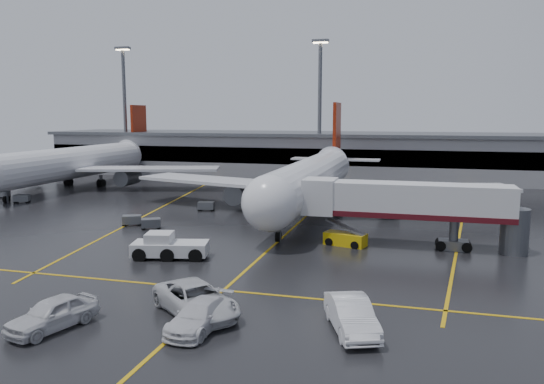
# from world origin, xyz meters

# --- Properties ---
(ground) EXTENTS (220.00, 220.00, 0.00)m
(ground) POSITION_xyz_m (0.00, 0.00, 0.00)
(ground) COLOR black
(ground) RESTS_ON ground
(apron_line_centre) EXTENTS (0.25, 90.00, 0.02)m
(apron_line_centre) POSITION_xyz_m (0.00, 0.00, 0.01)
(apron_line_centre) COLOR gold
(apron_line_centre) RESTS_ON ground
(apron_line_stop) EXTENTS (60.00, 0.25, 0.02)m
(apron_line_stop) POSITION_xyz_m (0.00, -22.00, 0.01)
(apron_line_stop) COLOR gold
(apron_line_stop) RESTS_ON ground
(apron_line_left) EXTENTS (9.99, 69.35, 0.02)m
(apron_line_left) POSITION_xyz_m (-20.00, 10.00, 0.01)
(apron_line_left) COLOR gold
(apron_line_left) RESTS_ON ground
(apron_line_right) EXTENTS (7.57, 69.64, 0.02)m
(apron_line_right) POSITION_xyz_m (18.00, 10.00, 0.01)
(apron_line_right) COLOR gold
(apron_line_right) RESTS_ON ground
(terminal) EXTENTS (122.00, 19.00, 8.60)m
(terminal) POSITION_xyz_m (0.00, 47.93, 4.32)
(terminal) COLOR gray
(terminal) RESTS_ON ground
(light_mast_left) EXTENTS (3.00, 1.20, 25.45)m
(light_mast_left) POSITION_xyz_m (-45.00, 42.00, 14.47)
(light_mast_left) COLOR #595B60
(light_mast_left) RESTS_ON ground
(light_mast_mid) EXTENTS (3.00, 1.20, 25.45)m
(light_mast_mid) POSITION_xyz_m (-5.00, 42.00, 14.47)
(light_mast_mid) COLOR #595B60
(light_mast_mid) RESTS_ON ground
(main_airliner) EXTENTS (48.80, 45.60, 14.10)m
(main_airliner) POSITION_xyz_m (0.00, 9.70, 4.21)
(main_airliner) COLOR silver
(main_airliner) RESTS_ON ground
(second_airliner) EXTENTS (48.80, 45.60, 14.10)m
(second_airliner) POSITION_xyz_m (-42.00, 21.70, 4.21)
(second_airliner) COLOR silver
(second_airliner) RESTS_ON ground
(jet_bridge) EXTENTS (19.90, 3.40, 6.05)m
(jet_bridge) POSITION_xyz_m (11.87, -6.00, 3.93)
(jet_bridge) COLOR silver
(jet_bridge) RESTS_ON ground
(pushback_tractor) EXTENTS (6.72, 3.98, 2.25)m
(pushback_tractor) POSITION_xyz_m (-7.51, -15.21, 0.90)
(pushback_tractor) COLOR silver
(pushback_tractor) RESTS_ON ground
(belt_loader) EXTENTS (4.14, 2.66, 2.43)m
(belt_loader) POSITION_xyz_m (6.41, -6.91, 0.60)
(belt_loader) COLOR gold
(belt_loader) RESTS_ON ground
(service_van_a) EXTENTS (7.32, 6.91, 1.92)m
(service_van_a) POSITION_xyz_m (-0.01, -26.64, 0.96)
(service_van_a) COLOR silver
(service_van_a) RESTS_ON ground
(service_van_b) EXTENTS (2.68, 5.64, 1.59)m
(service_van_b) POSITION_xyz_m (1.03, -28.61, 0.79)
(service_van_b) COLOR silver
(service_van_b) RESTS_ON ground
(service_van_c) EXTENTS (3.97, 6.13, 1.91)m
(service_van_c) POSITION_xyz_m (9.36, -26.67, 0.95)
(service_van_c) COLOR white
(service_van_c) RESTS_ON ground
(service_van_d) EXTENTS (3.57, 5.74, 1.82)m
(service_van_d) POSITION_xyz_m (-6.98, -30.80, 0.91)
(service_van_d) COLOR silver
(service_van_d) RESTS_ON ground
(baggage_cart_a) EXTENTS (2.38, 2.12, 1.12)m
(baggage_cart_a) POSITION_xyz_m (-14.50, -5.16, 0.63)
(baggage_cart_a) COLOR #595B60
(baggage_cart_a) RESTS_ON ground
(baggage_cart_b) EXTENTS (2.36, 2.02, 1.12)m
(baggage_cart_b) POSITION_xyz_m (-17.39, -4.07, 0.63)
(baggage_cart_b) COLOR #595B60
(baggage_cart_b) RESTS_ON ground
(baggage_cart_c) EXTENTS (2.24, 1.72, 1.12)m
(baggage_cart_c) POSITION_xyz_m (-13.01, 6.57, 0.63)
(baggage_cart_c) COLOR #595B60
(baggage_cart_c) RESTS_ON ground
(baggage_cart_d) EXTENTS (2.08, 1.43, 1.12)m
(baggage_cart_d) POSITION_xyz_m (-45.86, 8.43, 0.63)
(baggage_cart_d) COLOR #595B60
(baggage_cart_d) RESTS_ON ground
(baggage_cart_e) EXTENTS (2.35, 1.97, 1.12)m
(baggage_cart_e) POSITION_xyz_m (-39.95, 5.56, 0.63)
(baggage_cart_e) COLOR #595B60
(baggage_cart_e) RESTS_ON ground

